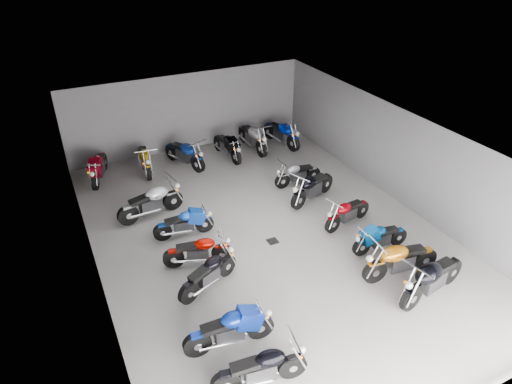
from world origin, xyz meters
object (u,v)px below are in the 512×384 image
motorcycle_right_a (432,278)px  motorcycle_back_e (253,137)px  motorcycle_right_b (400,260)px  motorcycle_back_f (282,133)px  motorcycle_back_c (185,154)px  motorcycle_back_b (145,159)px  motorcycle_left_c (209,273)px  motorcycle_left_e (184,223)px  motorcycle_right_e (312,187)px  motorcycle_left_d (199,251)px  motorcycle_right_d (347,212)px  motorcycle_left_f (151,202)px  motorcycle_right_f (297,174)px  motorcycle_back_a (98,167)px  motorcycle_back_d (227,146)px  motorcycle_right_c (380,237)px  motorcycle_left_b (230,329)px  drain_grate (273,241)px  motorcycle_left_a (261,368)px

motorcycle_right_a → motorcycle_back_e: (-0.25, 9.97, -0.00)m
motorcycle_right_b → motorcycle_back_f: 8.97m
motorcycle_back_c → motorcycle_back_e: motorcycle_back_e is taller
motorcycle_right_a → motorcycle_back_b: bearing=15.3°
motorcycle_left_c → motorcycle_left_e: 2.52m
motorcycle_right_e → motorcycle_left_d: bearing=87.3°
motorcycle_right_a → motorcycle_right_b: size_ratio=1.04×
motorcycle_back_c → motorcycle_right_d: bearing=96.8°
motorcycle_left_d → motorcycle_back_f: 8.49m
motorcycle_left_c → motorcycle_back_b: motorcycle_back_b is taller
motorcycle_left_f → motorcycle_back_c: motorcycle_back_c is taller
motorcycle_left_d → motorcycle_right_f: 5.53m
motorcycle_back_a → motorcycle_back_b: size_ratio=0.96×
motorcycle_right_b → motorcycle_back_c: bearing=25.8°
motorcycle_back_a → motorcycle_back_b: 1.73m
motorcycle_left_d → motorcycle_back_d: (3.39, 5.92, 0.05)m
motorcycle_left_f → motorcycle_right_c: 7.23m
motorcycle_left_f → motorcycle_right_a: (5.43, -6.80, 0.03)m
motorcycle_right_b → motorcycle_left_e: bearing=53.1°
motorcycle_left_d → motorcycle_right_f: size_ratio=1.02×
motorcycle_left_b → motorcycle_right_f: motorcycle_left_b is taller
drain_grate → motorcycle_left_b: 4.13m
motorcycle_left_c → motorcycle_right_d: 5.04m
motorcycle_left_c → motorcycle_right_f: motorcycle_left_c is taller
motorcycle_back_b → motorcycle_back_d: motorcycle_back_b is taller
motorcycle_left_e → motorcycle_right_b: (4.62, -4.34, 0.10)m
motorcycle_right_e → motorcycle_left_f: bearing=53.5°
motorcycle_right_f → motorcycle_back_d: (-1.42, 3.18, 0.07)m
motorcycle_left_a → motorcycle_right_e: bearing=149.8°
motorcycle_back_d → motorcycle_right_c: bearing=96.2°
motorcycle_right_b → motorcycle_right_d: size_ratio=1.20×
motorcycle_right_b → motorcycle_back_e: motorcycle_back_e is taller
motorcycle_right_d → motorcycle_back_a: bearing=32.9°
motorcycle_right_a → motorcycle_right_f: 6.54m
motorcycle_left_b → motorcycle_left_f: 6.04m
motorcycle_back_b → motorcycle_back_d: size_ratio=1.02×
motorcycle_left_f → motorcycle_back_b: motorcycle_left_f is taller
drain_grate → motorcycle_left_d: bearing=-179.3°
motorcycle_right_d → motorcycle_right_a: bearing=167.9°
motorcycle_right_a → motorcycle_back_d: size_ratio=1.11×
drain_grate → motorcycle_back_c: bearing=97.4°
drain_grate → motorcycle_back_c: size_ratio=0.15×
motorcycle_left_d → motorcycle_back_b: size_ratio=0.87×
motorcycle_right_a → motorcycle_back_c: size_ratio=1.11×
motorcycle_left_e → motorcycle_back_f: size_ratio=0.82×
drain_grate → motorcycle_back_f: motorcycle_back_f is taller
motorcycle_back_e → motorcycle_back_f: 1.33m
motorcycle_left_a → motorcycle_left_c: size_ratio=1.09×
motorcycle_right_b → motorcycle_back_c: (-3.11, 8.80, -0.01)m
motorcycle_right_e → motorcycle_right_d: bearing=165.4°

